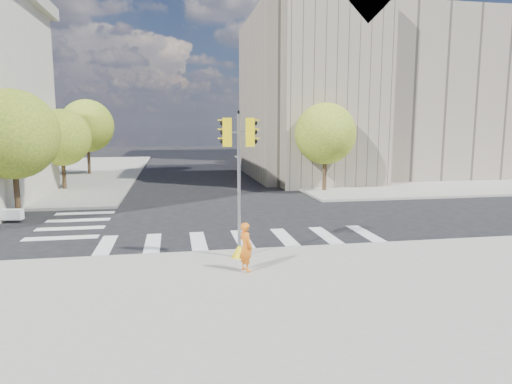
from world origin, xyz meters
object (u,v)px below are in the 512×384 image
(lamp_far, at_px, (275,125))
(photographer, at_px, (246,247))
(lamp_near, at_px, (315,126))
(traffic_signal, at_px, (239,196))

(lamp_far, bearing_deg, photographer, -104.07)
(lamp_near, xyz_separation_m, photographer, (-8.66, -20.54, -3.66))
(lamp_near, height_order, lamp_far, same)
(lamp_near, bearing_deg, lamp_far, 90.00)
(traffic_signal, bearing_deg, lamp_near, 75.56)
(lamp_near, xyz_separation_m, traffic_signal, (-8.65, -19.03, -2.29))
(lamp_near, xyz_separation_m, lamp_far, (0.00, 14.00, 0.00))
(lamp_near, distance_m, lamp_far, 14.00)
(lamp_far, bearing_deg, lamp_near, -90.00)
(lamp_near, relative_size, photographer, 5.24)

